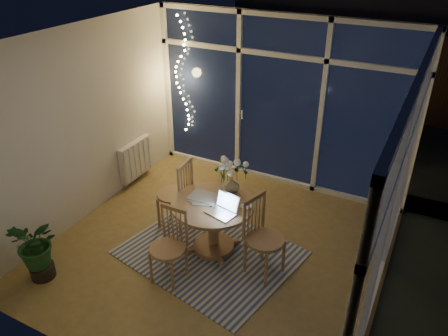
{
  "coord_description": "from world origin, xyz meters",
  "views": [
    {
      "loc": [
        2.1,
        -3.87,
        3.6
      ],
      "look_at": [
        -0.04,
        0.25,
        1.04
      ],
      "focal_mm": 35.0,
      "sensor_mm": 36.0,
      "label": 1
    }
  ],
  "objects": [
    {
      "name": "chair_front",
      "position": [
        -0.23,
        -0.75,
        0.46
      ],
      "size": [
        0.43,
        0.43,
        0.92
      ],
      "primitive_type": "cube",
      "rotation": [
        0.0,
        0.0,
        -0.01
      ],
      "color": "#AF754F",
      "rests_on": "floor"
    },
    {
      "name": "laptop",
      "position": [
        0.15,
        -0.19,
        0.82
      ],
      "size": [
        0.38,
        0.35,
        0.24
      ],
      "primitive_type": null,
      "rotation": [
        0.0,
        0.0,
        -0.24
      ],
      "color": "silver",
      "rests_on": "dining_table"
    },
    {
      "name": "garden_fence",
      "position": [
        0.0,
        5.5,
        0.9
      ],
      "size": [
        11.0,
        0.08,
        1.8
      ],
      "primitive_type": "cube",
      "color": "#322312",
      "rests_on": "ground"
    },
    {
      "name": "phone",
      "position": [
        -0.05,
        -0.09,
        0.7
      ],
      "size": [
        0.11,
        0.07,
        0.01
      ],
      "primitive_type": "cube",
      "rotation": [
        0.0,
        0.0,
        -0.2
      ],
      "color": "black",
      "rests_on": "dining_table"
    },
    {
      "name": "ceiling",
      "position": [
        0.0,
        0.0,
        2.6
      ],
      "size": [
        4.0,
        4.0,
        0.0
      ],
      "primitive_type": "plane",
      "color": "white",
      "rests_on": "wall_back"
    },
    {
      "name": "chair_right",
      "position": [
        0.69,
        -0.14,
        0.5
      ],
      "size": [
        0.58,
        0.58,
        1.01
      ],
      "primitive_type": "cube",
      "rotation": [
        0.0,
        0.0,
        1.27
      ],
      "color": "#AF754F",
      "rests_on": "floor"
    },
    {
      "name": "window_wall_right",
      "position": [
        1.96,
        0.0,
        1.3
      ],
      "size": [
        0.1,
        4.0,
        2.6
      ],
      "primitive_type": "cube",
      "color": "white",
      "rests_on": "floor"
    },
    {
      "name": "garden_shrubs",
      "position": [
        -0.8,
        3.4,
        0.45
      ],
      "size": [
        0.9,
        0.9,
        0.9
      ],
      "primitive_type": "sphere",
      "color": "black",
      "rests_on": "ground"
    },
    {
      "name": "radiator",
      "position": [
        -1.94,
        0.9,
        0.4
      ],
      "size": [
        0.1,
        0.7,
        0.58
      ],
      "primitive_type": "cube",
      "color": "silver",
      "rests_on": "wall_left"
    },
    {
      "name": "newspapers",
      "position": [
        -0.15,
        -0.01,
        0.7
      ],
      "size": [
        0.39,
        0.32,
        0.02
      ],
      "primitive_type": "cube",
      "rotation": [
        0.0,
        0.0,
        0.14
      ],
      "color": "silver",
      "rests_on": "dining_table"
    },
    {
      "name": "fairy_lights",
      "position": [
        -1.65,
        1.88,
        1.52
      ],
      "size": [
        0.24,
        0.1,
        1.85
      ],
      "primitive_type": null,
      "color": "#FFD466",
      "rests_on": "window_wall_back"
    },
    {
      "name": "wall_left",
      "position": [
        -2.0,
        0.0,
        1.3
      ],
      "size": [
        0.04,
        4.0,
        2.6
      ],
      "primitive_type": "cube",
      "color": "silver",
      "rests_on": "floor"
    },
    {
      "name": "chair_left",
      "position": [
        -0.75,
        0.18,
        0.51
      ],
      "size": [
        0.51,
        0.51,
        1.02
      ],
      "primitive_type": "cube",
      "rotation": [
        0.0,
        0.0,
        -1.5
      ],
      "color": "#AF754F",
      "rests_on": "floor"
    },
    {
      "name": "wall_front",
      "position": [
        0.0,
        -2.0,
        1.3
      ],
      "size": [
        4.0,
        0.04,
        2.6
      ],
      "primitive_type": "cube",
      "color": "silver",
      "rests_on": "floor"
    },
    {
      "name": "flower_vase",
      "position": [
        0.05,
        0.28,
        0.8
      ],
      "size": [
        0.24,
        0.24,
        0.21
      ],
      "primitive_type": "imported",
      "rotation": [
        0.0,
        0.0,
        -0.2
      ],
      "color": "white",
      "rests_on": "dining_table"
    },
    {
      "name": "potted_plant",
      "position": [
        -1.57,
        -1.4,
        0.38
      ],
      "size": [
        0.64,
        0.59,
        0.76
      ],
      "primitive_type": "imported",
      "rotation": [
        0.0,
        0.0,
        -0.27
      ],
      "color": "#1B4C20",
      "rests_on": "floor"
    },
    {
      "name": "dining_table",
      "position": [
        -0.04,
        -0.03,
        0.35
      ],
      "size": [
        1.2,
        1.2,
        0.7
      ],
      "primitive_type": "cylinder",
      "rotation": [
        0.0,
        0.0,
        -0.2
      ],
      "color": "#AF754F",
      "rests_on": "floor"
    },
    {
      "name": "bowl",
      "position": [
        0.36,
        0.05,
        0.71
      ],
      "size": [
        0.18,
        0.18,
        0.04
      ],
      "primitive_type": "imported",
      "rotation": [
        0.0,
        0.0,
        -0.2
      ],
      "color": "silver",
      "rests_on": "dining_table"
    },
    {
      "name": "wall_back",
      "position": [
        0.0,
        2.0,
        1.3
      ],
      "size": [
        4.0,
        0.04,
        2.6
      ],
      "primitive_type": "cube",
      "color": "silver",
      "rests_on": "floor"
    },
    {
      "name": "wall_right",
      "position": [
        2.0,
        0.0,
        1.3
      ],
      "size": [
        0.04,
        4.0,
        2.6
      ],
      "primitive_type": "cube",
      "color": "silver",
      "rests_on": "floor"
    },
    {
      "name": "floor",
      "position": [
        0.0,
        0.0,
        0.0
      ],
      "size": [
        4.0,
        4.0,
        0.0
      ],
      "primitive_type": "plane",
      "color": "olive",
      "rests_on": "ground"
    },
    {
      "name": "garden_patio",
      "position": [
        0.5,
        5.0,
        -0.06
      ],
      "size": [
        12.0,
        6.0,
        0.1
      ],
      "primitive_type": "cube",
      "color": "black",
      "rests_on": "ground"
    },
    {
      "name": "rug",
      "position": [
        -0.04,
        -0.13,
        0.01
      ],
      "size": [
        2.3,
        1.98,
        0.01
      ],
      "primitive_type": "cube",
      "rotation": [
        0.0,
        0.0,
        -0.2
      ],
      "color": "beige",
      "rests_on": "floor"
    },
    {
      "name": "window_wall_back",
      "position": [
        0.0,
        1.96,
        1.3
      ],
      "size": [
        4.0,
        0.1,
        2.6
      ],
      "primitive_type": "cube",
      "color": "white",
      "rests_on": "floor"
    }
  ]
}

